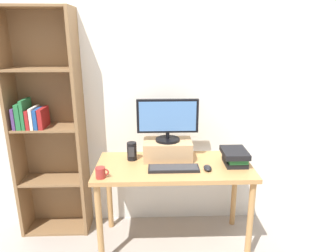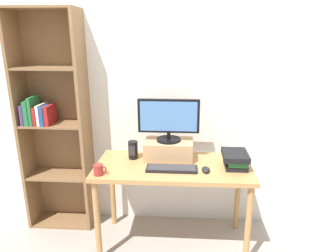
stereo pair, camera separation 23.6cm
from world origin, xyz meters
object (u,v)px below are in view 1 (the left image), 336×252
at_px(keyboard, 174,168).
at_px(computer_mouse, 207,168).
at_px(book_stack, 235,157).
at_px(desk_speaker, 132,151).
at_px(riser_box, 168,149).
at_px(bookshelf_unit, 47,126).
at_px(coffee_mug, 101,173).
at_px(computer_monitor, 168,119).
at_px(desk, 174,175).

distance_m(keyboard, computer_mouse, 0.27).
bearing_deg(book_stack, desk_speaker, 171.72).
xyz_separation_m(riser_box, keyboard, (0.04, -0.25, -0.07)).
relative_size(bookshelf_unit, computer_mouse, 19.48).
height_order(computer_mouse, coffee_mug, coffee_mug).
relative_size(computer_monitor, keyboard, 1.28).
distance_m(computer_monitor, book_stack, 0.64).
xyz_separation_m(bookshelf_unit, desk_speaker, (0.76, -0.16, -0.19)).
height_order(coffee_mug, desk_speaker, desk_speaker).
height_order(keyboard, computer_mouse, computer_mouse).
xyz_separation_m(desk, computer_mouse, (0.26, -0.11, 0.11)).
bearing_deg(desk_speaker, book_stack, -8.28).
xyz_separation_m(coffee_mug, desk_speaker, (0.21, 0.34, 0.04)).
height_order(computer_monitor, desk_speaker, computer_monitor).
height_order(desk, bookshelf_unit, bookshelf_unit).
bearing_deg(computer_mouse, coffee_mug, -172.38).
bearing_deg(desk, computer_monitor, 108.50).
relative_size(computer_monitor, coffee_mug, 5.12).
bearing_deg(keyboard, book_stack, 10.24).
distance_m(keyboard, coffee_mug, 0.57).
distance_m(computer_monitor, coffee_mug, 0.71).
bearing_deg(computer_mouse, computer_monitor, 140.38).
bearing_deg(coffee_mug, computer_mouse, 7.62).
bearing_deg(riser_box, desk, -71.67).
bearing_deg(book_stack, keyboard, -169.76).
xyz_separation_m(keyboard, coffee_mug, (-0.56, -0.12, 0.03)).
distance_m(desk, computer_monitor, 0.48).
bearing_deg(desk_speaker, computer_mouse, -20.59).
height_order(bookshelf_unit, book_stack, bookshelf_unit).
height_order(computer_monitor, book_stack, computer_monitor).
distance_m(riser_box, computer_monitor, 0.28).
xyz_separation_m(keyboard, computer_mouse, (0.27, -0.01, 0.01)).
xyz_separation_m(desk, desk_speaker, (-0.36, 0.12, 0.17)).
distance_m(bookshelf_unit, book_stack, 1.67).
bearing_deg(coffee_mug, bookshelf_unit, 137.72).
relative_size(riser_box, keyboard, 1.02).
bearing_deg(computer_monitor, bookshelf_unit, 172.89).
height_order(desk, computer_mouse, computer_mouse).
relative_size(desk, computer_monitor, 2.48).
distance_m(desk, bookshelf_unit, 1.21).
distance_m(riser_box, computer_mouse, 0.41).
distance_m(computer_mouse, coffee_mug, 0.84).
relative_size(bookshelf_unit, desk_speaker, 12.80).
xyz_separation_m(desk, book_stack, (0.51, -0.01, 0.16)).
xyz_separation_m(computer_mouse, book_stack, (0.25, 0.11, 0.05)).
bearing_deg(desk, coffee_mug, -158.28).
distance_m(riser_box, coffee_mug, 0.64).
xyz_separation_m(computer_monitor, coffee_mug, (-0.52, -0.37, -0.31)).
height_order(computer_mouse, desk_speaker, desk_speaker).
bearing_deg(desk_speaker, riser_box, 4.67).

